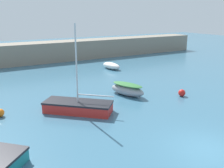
% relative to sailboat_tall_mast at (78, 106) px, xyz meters
% --- Properties ---
extents(ground_plane, '(120.00, 120.00, 0.20)m').
position_rel_sailboat_tall_mast_xyz_m(ground_plane, '(3.63, -7.94, -0.52)').
color(ground_plane, '#38667F').
extents(harbor_breakwater, '(51.97, 3.57, 2.74)m').
position_rel_sailboat_tall_mast_xyz_m(harbor_breakwater, '(3.63, 19.91, 0.95)').
color(harbor_breakwater, gray).
rests_on(harbor_breakwater, ground_plane).
extents(sailboat_tall_mast, '(4.58, 4.41, 6.02)m').
position_rel_sailboat_tall_mast_xyz_m(sailboat_tall_mast, '(0.00, 0.00, 0.00)').
color(sailboat_tall_mast, red).
rests_on(sailboat_tall_mast, ground_plane).
extents(open_tender_yellow, '(1.58, 3.03, 0.80)m').
position_rel_sailboat_tall_mast_xyz_m(open_tender_yellow, '(9.04, 10.95, -0.02)').
color(open_tender_yellow, white).
rests_on(open_tender_yellow, ground_plane).
extents(rowboat_with_red_cover, '(2.22, 3.43, 1.04)m').
position_rel_sailboat_tall_mast_xyz_m(rowboat_with_red_cover, '(5.01, 1.37, 0.10)').
color(rowboat_with_red_cover, gray).
rests_on(rowboat_with_red_cover, ground_plane).
extents(mooring_buoy_orange, '(0.55, 0.55, 0.55)m').
position_rel_sailboat_tall_mast_xyz_m(mooring_buoy_orange, '(-4.79, 1.86, -0.15)').
color(mooring_buoy_orange, orange).
rests_on(mooring_buoy_orange, ground_plane).
extents(mooring_buoy_red, '(0.58, 0.58, 0.58)m').
position_rel_sailboat_tall_mast_xyz_m(mooring_buoy_red, '(8.75, -1.14, -0.13)').
color(mooring_buoy_red, red).
rests_on(mooring_buoy_red, ground_plane).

